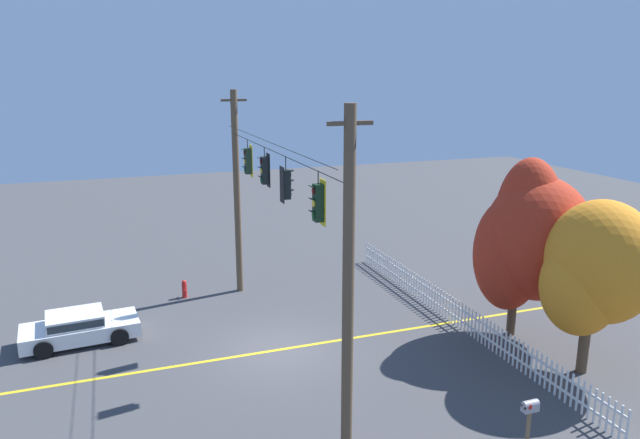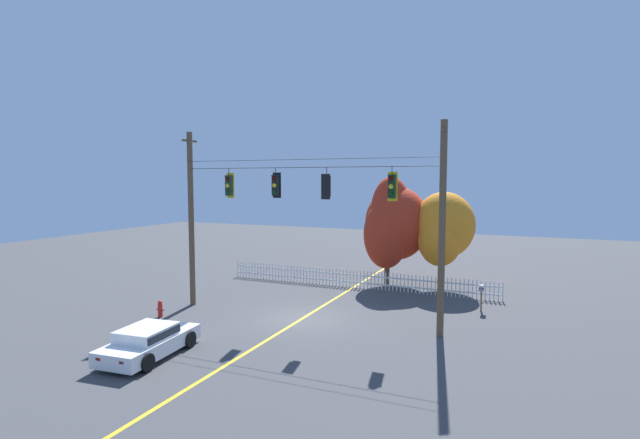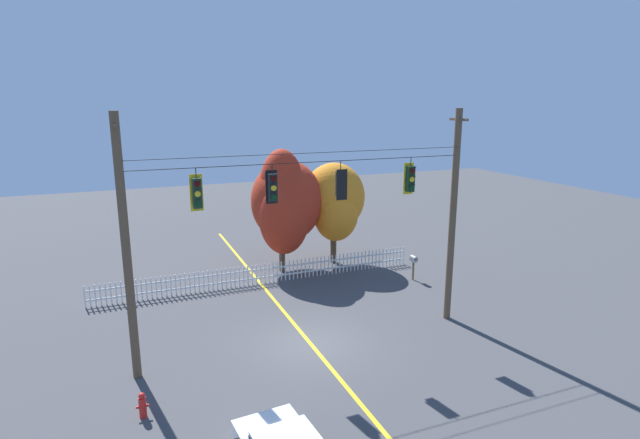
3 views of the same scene
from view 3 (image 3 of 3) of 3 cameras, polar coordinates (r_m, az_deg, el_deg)
The scene contains 12 objects.
ground at distance 20.45m, azimuth -1.09°, elevation -13.76°, with size 80.00×80.00×0.00m, color #424244.
lane_centerline_stripe at distance 20.44m, azimuth -1.09°, elevation -13.75°, with size 0.16×36.00×0.01m, color gold.
signal_support_span at distance 18.81m, azimuth -1.15°, elevation -1.27°, with size 13.08×1.10×8.98m.
traffic_signal_westbound_side at distance 17.45m, azimuth -13.66°, elevation 2.91°, with size 0.43×0.38×1.48m.
traffic_signal_southbound_primary at distance 18.01m, azimuth -5.36°, elevation 3.62°, with size 0.43×0.38×1.43m.
traffic_signal_northbound_secondary at distance 18.92m, azimuth 2.32°, elevation 3.99°, with size 0.43×0.38×1.45m.
traffic_signal_eastbound_side at distance 20.35m, azimuth 10.08°, elevation 4.53°, with size 0.43×0.38×1.48m.
white_picket_fence at distance 26.54m, azimuth -6.46°, elevation -6.06°, with size 16.89×0.06×1.07m.
autumn_maple_near_fence at distance 27.79m, azimuth -3.93°, elevation 1.93°, with size 3.97×3.93×6.76m.
autumn_maple_mid at distance 29.04m, azimuth 1.62°, elevation 1.97°, with size 3.66×3.41×5.83m.
fire_hydrant at distance 17.02m, azimuth -19.32°, elevation -19.08°, with size 0.38×0.22×0.81m.
roadside_mailbox at distance 27.16m, azimuth 10.48°, elevation -4.53°, with size 0.25×0.44×1.33m.
Camera 3 is at (-6.52, -16.99, 9.31)m, focal length 28.48 mm.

